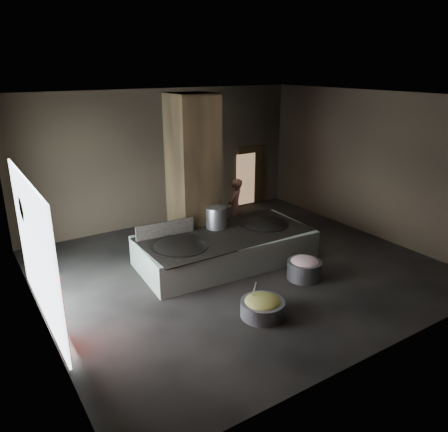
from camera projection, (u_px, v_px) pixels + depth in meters
floor at (239, 269)px, 11.88m from camera, size 10.00×9.00×0.10m
ceiling at (241, 94)px, 10.36m from camera, size 10.00×9.00×0.10m
back_wall at (163, 157)px, 14.74m from camera, size 10.00×0.10×4.50m
front_wall at (390, 247)px, 7.51m from camera, size 10.00×0.10×4.50m
left_wall at (28, 225)px, 8.55m from camera, size 0.10×9.00×4.50m
right_wall at (372, 164)px, 13.69m from camera, size 0.10×9.00×4.50m
pillar at (193, 174)px, 12.48m from camera, size 1.20×1.20×4.50m
hearth_platform at (225, 248)px, 12.09m from camera, size 4.88×2.57×0.83m
platform_cap at (226, 234)px, 11.95m from camera, size 4.64×2.23×0.03m
wok_left at (179, 249)px, 11.20m from camera, size 1.50×1.50×0.41m
wok_left_rim at (179, 246)px, 11.17m from camera, size 1.53×1.53×0.05m
wok_right at (263, 227)px, 12.70m from camera, size 1.39×1.39×0.39m
wok_right_rim at (264, 224)px, 12.68m from camera, size 1.42×1.42×0.05m
stock_pot at (216, 218)px, 12.31m from camera, size 0.58×0.58×0.62m
splash_guard at (165, 229)px, 11.74m from camera, size 1.65×0.17×0.41m
cook at (235, 207)px, 13.86m from camera, size 0.80×0.76×1.86m
veg_basin at (263, 309)px, 9.53m from camera, size 1.05×1.05×0.36m
veg_fill at (263, 302)px, 9.47m from camera, size 0.80×0.80×0.25m
ladle at (253, 292)px, 9.45m from camera, size 0.16×0.37×0.69m
meat_basin at (304, 270)px, 11.18m from camera, size 0.89×0.89×0.48m
meat_fill at (304, 262)px, 11.12m from camera, size 0.72×0.72×0.28m
doorway_near at (196, 186)px, 15.65m from camera, size 1.18×0.08×2.38m
doorway_near_glow at (190, 187)px, 15.63m from camera, size 0.77×0.04×1.82m
doorway_far at (250, 177)px, 16.87m from camera, size 1.18×0.08×2.38m
doorway_far_glow at (246, 179)px, 16.74m from camera, size 0.83×0.04×1.98m
left_opening at (36, 251)px, 8.97m from camera, size 0.04×4.20×3.10m
pavilion_sliver at (59, 310)px, 8.22m from camera, size 0.05×0.90×1.70m
tree_silhouette at (27, 208)px, 9.70m from camera, size 0.28×1.10×1.10m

